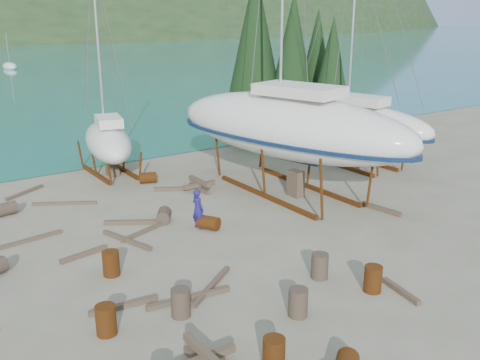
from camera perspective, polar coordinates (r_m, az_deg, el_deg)
ground at (r=19.55m, az=-0.09°, el=-8.76°), size 600.00×600.00×0.00m
cypress_near_right at (r=34.83m, az=5.64°, el=12.61°), size 3.60×3.60×10.00m
cypress_mid_right at (r=34.45m, az=9.72°, el=10.94°), size 3.06×3.06×8.50m
cypress_back_left at (r=35.40m, az=1.61°, el=14.17°), size 4.14×4.14×11.50m
cypress_far_right at (r=37.61m, az=8.16°, el=11.98°), size 3.24×3.24×9.00m
moored_boat_mid at (r=96.86m, az=-23.35°, el=11.06°), size 2.00×5.00×6.05m
large_sailboat_near at (r=26.08m, az=5.21°, el=5.79°), size 7.19×14.05×21.25m
large_sailboat_far at (r=32.01m, az=12.01°, el=6.03°), size 5.08×10.20×15.51m
small_sailboat_shore at (r=30.37m, az=-13.91°, el=4.11°), size 3.94×7.62×11.65m
worker at (r=22.26m, az=-4.52°, el=-3.09°), size 0.50×0.67×1.70m
drum_0 at (r=15.81m, az=-14.10°, el=-14.29°), size 0.58×0.58×0.88m
drum_4 at (r=28.71m, az=-9.79°, el=0.24°), size 1.03×0.85×0.58m
drum_5 at (r=16.27m, az=6.22°, el=-12.86°), size 0.58×0.58×0.88m
drum_6 at (r=22.31m, az=-3.36°, el=-4.57°), size 0.95×1.05×0.58m
drum_7 at (r=17.98m, az=13.99°, el=-10.19°), size 0.58×0.58×0.88m
drum_9 at (r=25.99m, az=-23.67°, el=-2.84°), size 0.96×0.71×0.58m
drum_10 at (r=14.10m, az=3.63°, el=-18.03°), size 0.58×0.58×0.88m
drum_11 at (r=23.29m, az=-8.13°, el=-3.76°), size 0.97×1.05×0.58m
drum_14 at (r=18.99m, az=-13.59°, el=-8.63°), size 0.58×0.58×0.88m
drum_16 at (r=16.26m, az=-6.34°, el=-12.88°), size 0.58×0.58×0.88m
drum_17 at (r=18.48m, az=8.50°, el=-9.06°), size 0.58×0.58×0.88m
timber_0 at (r=26.46m, az=-18.24°, el=-2.38°), size 2.62×1.62×0.14m
timber_1 at (r=25.19m, az=14.83°, el=-3.00°), size 0.44×2.07×0.19m
timber_3 at (r=17.85m, az=-3.04°, el=-11.21°), size 2.37×1.66×0.15m
timber_4 at (r=20.76m, az=-16.36°, el=-7.62°), size 1.85×0.50×0.17m
timber_5 at (r=17.19m, az=-5.46°, el=-12.44°), size 2.77×0.55×0.16m
timber_6 at (r=27.33m, az=-7.39°, el=-0.95°), size 1.55×1.06×0.19m
timber_7 at (r=18.25m, az=16.78°, el=-11.26°), size 0.51×1.70×0.17m
timber_8 at (r=23.30m, az=-11.57°, el=-4.45°), size 2.03×1.36×0.19m
timber_9 at (r=28.71m, az=-22.00°, el=-1.25°), size 2.14×1.41×0.15m
timber_10 at (r=21.59m, az=-11.99°, el=-6.30°), size 0.96×2.65×0.16m
timber_11 at (r=22.27m, az=-10.34°, el=-5.47°), size 2.20×0.88×0.15m
timber_12 at (r=17.10m, az=-12.31°, el=-12.96°), size 2.12×0.44×0.17m
timber_15 at (r=22.73m, az=-21.70°, el=-6.00°), size 2.72×0.50×0.15m
timber_pile_fore at (r=14.17m, az=-3.84°, el=-18.53°), size 1.80×1.80×0.60m
timber_pile_aft at (r=27.16m, az=-4.37°, el=-0.52°), size 1.80×1.80×0.60m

